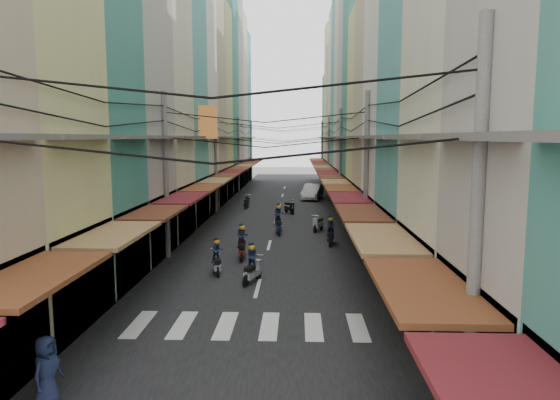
% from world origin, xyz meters
% --- Properties ---
extents(ground, '(160.00, 160.00, 0.00)m').
position_xyz_m(ground, '(0.00, 0.00, 0.00)').
color(ground, slate).
rests_on(ground, ground).
extents(road, '(10.00, 80.00, 0.02)m').
position_xyz_m(road, '(0.00, 20.00, 0.01)').
color(road, black).
rests_on(road, ground).
extents(sidewalk_left, '(3.00, 80.00, 0.06)m').
position_xyz_m(sidewalk_left, '(-6.50, 20.00, 0.03)').
color(sidewalk_left, slate).
rests_on(sidewalk_left, ground).
extents(sidewalk_right, '(3.00, 80.00, 0.06)m').
position_xyz_m(sidewalk_right, '(6.50, 20.00, 0.03)').
color(sidewalk_right, slate).
rests_on(sidewalk_right, ground).
extents(crosswalk, '(7.55, 2.40, 0.01)m').
position_xyz_m(crosswalk, '(-0.00, -6.00, 0.03)').
color(crosswalk, silver).
rests_on(crosswalk, ground).
extents(building_row_left, '(7.80, 67.67, 23.70)m').
position_xyz_m(building_row_left, '(-7.92, 16.56, 9.78)').
color(building_row_left, silver).
rests_on(building_row_left, ground).
extents(building_row_right, '(7.80, 68.98, 22.59)m').
position_xyz_m(building_row_right, '(7.92, 16.45, 9.41)').
color(building_row_right, '#397E6F').
rests_on(building_row_right, ground).
extents(utility_poles, '(10.20, 66.13, 8.20)m').
position_xyz_m(utility_poles, '(0.00, 15.01, 6.59)').
color(utility_poles, gray).
rests_on(utility_poles, ground).
extents(white_car, '(5.52, 3.03, 1.84)m').
position_xyz_m(white_car, '(3.00, 26.89, 0.00)').
color(white_car, silver).
rests_on(white_car, ground).
extents(bicycle, '(1.79, 1.01, 1.16)m').
position_xyz_m(bicycle, '(6.16, -3.00, 0.00)').
color(bicycle, black).
rests_on(bicycle, ground).
extents(moving_scooters, '(6.59, 23.47, 1.92)m').
position_xyz_m(moving_scooters, '(0.15, 6.97, 0.52)').
color(moving_scooters, black).
rests_on(moving_scooters, ground).
extents(parked_scooters, '(13.12, 14.95, 1.00)m').
position_xyz_m(parked_scooters, '(4.22, -5.02, 0.47)').
color(parked_scooters, black).
rests_on(parked_scooters, ground).
extents(pedestrians, '(12.89, 26.69, 2.08)m').
position_xyz_m(pedestrians, '(-4.27, 1.31, 1.00)').
color(pedestrians, '#29222D').
rests_on(pedestrians, ground).
extents(market_umbrella, '(2.03, 2.03, 2.14)m').
position_xyz_m(market_umbrella, '(5.76, -2.49, 1.88)').
color(market_umbrella, '#B2B2B7').
rests_on(market_umbrella, ground).
extents(traffic_sign, '(0.10, 0.62, 2.81)m').
position_xyz_m(traffic_sign, '(4.78, -1.88, 2.04)').
color(traffic_sign, gray).
rests_on(traffic_sign, ground).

